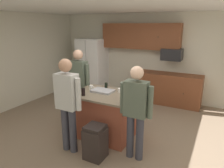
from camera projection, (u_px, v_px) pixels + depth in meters
name	position (u px, v px, depth m)	size (l,w,h in m)	color
floor	(112.00, 136.00, 4.43)	(7.04, 7.04, 0.00)	#7F6B56
ceiling	(111.00, 5.00, 3.73)	(7.04, 7.04, 0.00)	white
back_wall	(154.00, 57.00, 6.46)	(6.40, 0.10, 2.60)	beige
side_wall_left	(4.00, 62.00, 5.52)	(0.10, 5.60, 2.60)	beige
cabinet_run_upper	(140.00, 36.00, 6.30)	(2.40, 0.38, 0.75)	brown
cabinet_run_lower	(169.00, 89.00, 6.15)	(1.80, 0.63, 0.90)	brown
refrigerator	(92.00, 66.00, 7.11)	(0.87, 0.76, 1.82)	white
microwave_over_range	(172.00, 54.00, 5.90)	(0.56, 0.40, 0.32)	black
kitchen_island	(105.00, 114.00, 4.33)	(1.27, 0.96, 0.93)	brown
person_guest_left	(136.00, 108.00, 3.45)	(0.57, 0.22, 1.63)	#383842
person_guest_by_door	(67.00, 100.00, 3.66)	(0.57, 0.23, 1.72)	#383842
person_host_foreground	(79.00, 81.00, 4.88)	(0.57, 0.23, 1.72)	tan
glass_dark_ale	(83.00, 92.00, 4.06)	(0.07, 0.07, 0.15)	black
mug_ceramic_white	(91.00, 87.00, 4.42)	(0.12, 0.08, 0.10)	white
glass_short_whisky	(78.00, 91.00, 4.15)	(0.07, 0.07, 0.14)	black
mug_blue_stoneware	(120.00, 90.00, 4.23)	(0.12, 0.08, 0.10)	white
tumbler_amber	(106.00, 86.00, 4.52)	(0.06, 0.06, 0.12)	black
serving_tray	(103.00, 91.00, 4.30)	(0.44, 0.30, 0.04)	#B7B7BC
trash_bin	(95.00, 142.00, 3.63)	(0.34, 0.34, 0.61)	black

